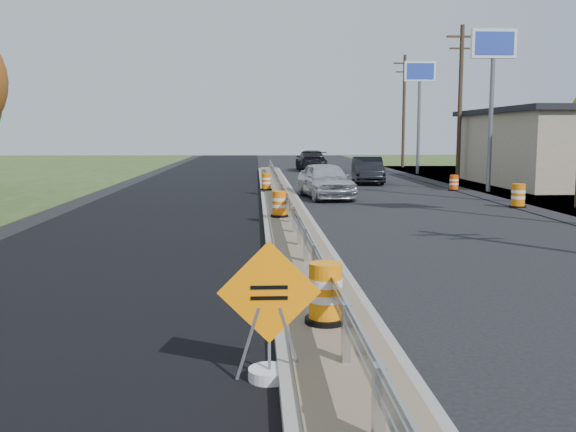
{
  "coord_description": "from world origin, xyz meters",
  "views": [
    {
      "loc": [
        -1.05,
        -15.22,
        2.9
      ],
      "look_at": [
        -0.35,
        -1.34,
        1.1
      ],
      "focal_mm": 40.0,
      "sensor_mm": 36.0,
      "label": 1
    }
  ],
  "objects_px": {
    "barrel_median_near": "(326,294)",
    "caution_sign": "(269,346)",
    "barrel_median_far": "(266,182)",
    "barrel_shoulder_mid": "(454,183)",
    "car_dark_mid": "(368,170)",
    "barrel_shoulder_near": "(518,196)",
    "barrel_shoulder_far": "(362,166)",
    "barrel_median_mid": "(279,205)",
    "car_silver": "(326,180)",
    "car_dark_far": "(311,160)"
  },
  "relations": [
    {
      "from": "barrel_median_near",
      "to": "caution_sign",
      "type": "bearing_deg",
      "value": -118.57
    },
    {
      "from": "barrel_median_near",
      "to": "barrel_median_far",
      "type": "distance_m",
      "value": 21.38
    },
    {
      "from": "barrel_shoulder_mid",
      "to": "car_dark_mid",
      "type": "xyz_separation_m",
      "value": [
        -3.55,
        5.0,
        0.39
      ]
    },
    {
      "from": "caution_sign",
      "to": "car_dark_mid",
      "type": "bearing_deg",
      "value": 77.94
    },
    {
      "from": "barrel_shoulder_near",
      "to": "barrel_shoulder_far",
      "type": "height_order",
      "value": "barrel_shoulder_near"
    },
    {
      "from": "caution_sign",
      "to": "barrel_shoulder_mid",
      "type": "bearing_deg",
      "value": 68.18
    },
    {
      "from": "barrel_shoulder_far",
      "to": "barrel_shoulder_near",
      "type": "bearing_deg",
      "value": -84.77
    },
    {
      "from": "barrel_median_far",
      "to": "barrel_shoulder_near",
      "type": "xyz_separation_m",
      "value": [
        9.74,
        -5.74,
        -0.16
      ]
    },
    {
      "from": "barrel_median_mid",
      "to": "barrel_shoulder_near",
      "type": "height_order",
      "value": "barrel_median_mid"
    },
    {
      "from": "car_silver",
      "to": "car_dark_mid",
      "type": "bearing_deg",
      "value": 60.41
    },
    {
      "from": "barrel_shoulder_mid",
      "to": "car_dark_far",
      "type": "distance_m",
      "value": 19.0
    },
    {
      "from": "barrel_shoulder_near",
      "to": "barrel_shoulder_far",
      "type": "xyz_separation_m",
      "value": [
        -2.19,
        23.95,
        -0.0
      ]
    },
    {
      "from": "barrel_shoulder_mid",
      "to": "barrel_median_far",
      "type": "bearing_deg",
      "value": -169.04
    },
    {
      "from": "caution_sign",
      "to": "car_dark_mid",
      "type": "distance_m",
      "value": 30.41
    },
    {
      "from": "barrel_median_far",
      "to": "car_silver",
      "type": "xyz_separation_m",
      "value": [
        2.63,
        -1.64,
        0.2
      ]
    },
    {
      "from": "barrel_shoulder_far",
      "to": "barrel_median_mid",
      "type": "bearing_deg",
      "value": -104.61
    },
    {
      "from": "barrel_shoulder_near",
      "to": "caution_sign",
      "type": "bearing_deg",
      "value": -120.47
    },
    {
      "from": "caution_sign",
      "to": "barrel_median_mid",
      "type": "distance_m",
      "value": 13.15
    },
    {
      "from": "barrel_median_far",
      "to": "barrel_shoulder_far",
      "type": "bearing_deg",
      "value": 67.48
    },
    {
      "from": "barrel_median_mid",
      "to": "car_dark_far",
      "type": "height_order",
      "value": "car_dark_far"
    },
    {
      "from": "barrel_shoulder_far",
      "to": "car_silver",
      "type": "height_order",
      "value": "car_silver"
    },
    {
      "from": "barrel_median_far",
      "to": "barrel_shoulder_far",
      "type": "height_order",
      "value": "barrel_median_far"
    },
    {
      "from": "barrel_median_far",
      "to": "barrel_shoulder_mid",
      "type": "bearing_deg",
      "value": 10.96
    },
    {
      "from": "barrel_median_far",
      "to": "barrel_shoulder_far",
      "type": "xyz_separation_m",
      "value": [
        7.55,
        18.21,
        -0.16
      ]
    },
    {
      "from": "barrel_shoulder_near",
      "to": "car_dark_mid",
      "type": "distance_m",
      "value": 13.13
    },
    {
      "from": "barrel_median_near",
      "to": "car_silver",
      "type": "distance_m",
      "value": 19.85
    },
    {
      "from": "barrel_shoulder_near",
      "to": "car_dark_far",
      "type": "xyz_separation_m",
      "value": [
        -5.89,
        25.7,
        0.34
      ]
    },
    {
      "from": "barrel_median_near",
      "to": "car_dark_mid",
      "type": "distance_m",
      "value": 28.76
    },
    {
      "from": "barrel_median_mid",
      "to": "car_silver",
      "type": "xyz_separation_m",
      "value": [
        2.37,
        8.11,
        0.18
      ]
    },
    {
      "from": "barrel_median_mid",
      "to": "car_dark_mid",
      "type": "height_order",
      "value": "car_dark_mid"
    },
    {
      "from": "barrel_median_mid",
      "to": "barrel_median_far",
      "type": "bearing_deg",
      "value": 91.52
    },
    {
      "from": "barrel_shoulder_near",
      "to": "barrel_shoulder_mid",
      "type": "relative_size",
      "value": 1.19
    },
    {
      "from": "barrel_shoulder_mid",
      "to": "barrel_median_mid",
      "type": "bearing_deg",
      "value": -128.73
    },
    {
      "from": "barrel_median_near",
      "to": "barrel_shoulder_far",
      "type": "xyz_separation_m",
      "value": [
        7.07,
        39.58,
        -0.19
      ]
    },
    {
      "from": "barrel_shoulder_near",
      "to": "car_dark_mid",
      "type": "relative_size",
      "value": 0.2
    },
    {
      "from": "caution_sign",
      "to": "car_silver",
      "type": "height_order",
      "value": "caution_sign"
    },
    {
      "from": "barrel_shoulder_mid",
      "to": "barrel_shoulder_far",
      "type": "distance_m",
      "value": 16.48
    },
    {
      "from": "car_silver",
      "to": "car_dark_mid",
      "type": "xyz_separation_m",
      "value": [
        3.38,
        8.49,
        -0.04
      ]
    },
    {
      "from": "caution_sign",
      "to": "car_dark_far",
      "type": "distance_m",
      "value": 43.06
    },
    {
      "from": "barrel_median_near",
      "to": "barrel_shoulder_near",
      "type": "height_order",
      "value": "barrel_median_near"
    },
    {
      "from": "barrel_shoulder_far",
      "to": "car_dark_mid",
      "type": "relative_size",
      "value": 0.2
    },
    {
      "from": "barrel_median_mid",
      "to": "barrel_shoulder_near",
      "type": "xyz_separation_m",
      "value": [
        9.48,
        4.02,
        -0.18
      ]
    },
    {
      "from": "barrel_median_far",
      "to": "car_dark_far",
      "type": "height_order",
      "value": "car_dark_far"
    },
    {
      "from": "barrel_shoulder_near",
      "to": "car_dark_mid",
      "type": "xyz_separation_m",
      "value": [
        -3.72,
        12.59,
        0.32
      ]
    },
    {
      "from": "car_dark_far",
      "to": "barrel_median_mid",
      "type": "bearing_deg",
      "value": 83.52
    },
    {
      "from": "barrel_shoulder_near",
      "to": "barrel_shoulder_far",
      "type": "bearing_deg",
      "value": 95.23
    },
    {
      "from": "caution_sign",
      "to": "barrel_median_mid",
      "type": "bearing_deg",
      "value": 87.37
    },
    {
      "from": "car_dark_mid",
      "to": "barrel_median_far",
      "type": "bearing_deg",
      "value": -126.35
    },
    {
      "from": "caution_sign",
      "to": "car_dark_far",
      "type": "relative_size",
      "value": 0.31
    },
    {
      "from": "barrel_median_near",
      "to": "barrel_shoulder_far",
      "type": "height_order",
      "value": "barrel_median_near"
    }
  ]
}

